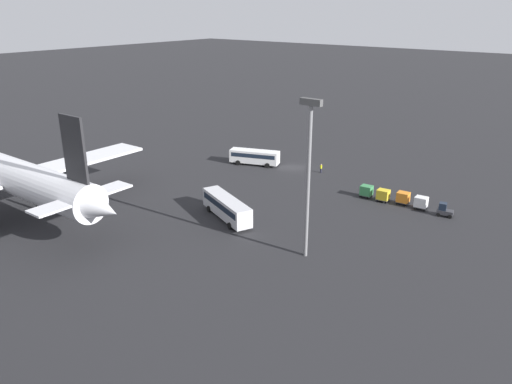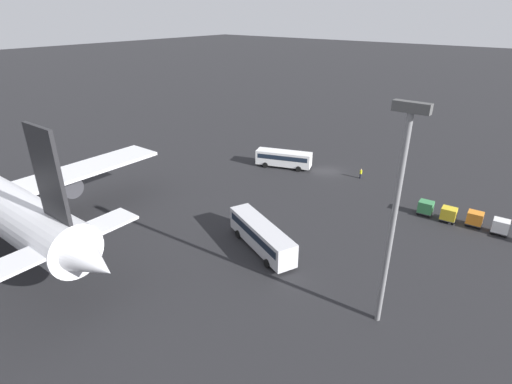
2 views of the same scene
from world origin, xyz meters
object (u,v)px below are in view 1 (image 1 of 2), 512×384
(airplane, at_px, (5,173))
(cargo_cart_green, at_px, (366,191))
(worker_person, at_px, (321,168))
(cargo_cart_yellow, at_px, (383,195))
(shuttle_bus_near, at_px, (255,156))
(baggage_tug, at_px, (444,210))
(cargo_cart_white, at_px, (421,202))
(shuttle_bus_far, at_px, (227,206))
(cargo_cart_orange, at_px, (403,197))

(airplane, xyz_separation_m, cargo_cart_green, (-40.19, -40.80, -5.62))
(worker_person, relative_size, cargo_cart_yellow, 0.83)
(airplane, xyz_separation_m, worker_person, (-27.24, -47.62, -5.94))
(shuttle_bus_near, bearing_deg, baggage_tug, 155.64)
(cargo_cart_yellow, height_order, cargo_cart_green, same)
(cargo_cart_white, distance_m, cargo_cart_green, 9.29)
(cargo_cart_green, bearing_deg, cargo_cart_white, -176.97)
(shuttle_bus_near, relative_size, cargo_cart_yellow, 4.91)
(cargo_cart_white, bearing_deg, shuttle_bus_near, -4.06)
(shuttle_bus_near, distance_m, cargo_cart_white, 35.81)
(shuttle_bus_far, distance_m, cargo_cart_yellow, 26.53)
(worker_person, distance_m, cargo_cart_yellow, 17.48)
(shuttle_bus_far, distance_m, cargo_cart_orange, 29.14)
(worker_person, height_order, cargo_cart_orange, cargo_cart_orange)
(worker_person, distance_m, cargo_cart_orange, 20.08)
(baggage_tug, bearing_deg, cargo_cart_green, -10.00)
(baggage_tug, relative_size, cargo_cart_orange, 1.23)
(airplane, distance_m, baggage_tug, 67.43)
(cargo_cart_white, relative_size, cargo_cart_yellow, 1.00)
(cargo_cart_orange, distance_m, cargo_cart_yellow, 3.21)
(airplane, distance_m, shuttle_bus_far, 33.94)
(airplane, relative_size, shuttle_bus_far, 4.48)
(cargo_cart_green, bearing_deg, shuttle_bus_near, -6.53)
(shuttle_bus_far, xyz_separation_m, worker_person, (0.14, -28.16, -1.11))
(shuttle_bus_near, height_order, cargo_cart_yellow, shuttle_bus_near)
(cargo_cart_yellow, bearing_deg, shuttle_bus_far, 53.15)
(airplane, height_order, cargo_cart_yellow, airplane)
(shuttle_bus_far, bearing_deg, cargo_cart_green, -98.14)
(cargo_cart_white, xyz_separation_m, cargo_cart_orange, (3.09, -0.25, 0.00))
(cargo_cart_yellow, relative_size, cargo_cart_green, 1.00)
(airplane, xyz_separation_m, cargo_cart_white, (-49.47, -41.29, -5.62))
(shuttle_bus_far, height_order, cargo_cart_green, shuttle_bus_far)
(cargo_cart_white, distance_m, cargo_cart_yellow, 6.22)
(cargo_cart_yellow, bearing_deg, baggage_tug, -179.06)
(airplane, bearing_deg, shuttle_bus_near, -108.06)
(cargo_cart_orange, height_order, cargo_cart_yellow, same)
(cargo_cart_white, height_order, cargo_cart_yellow, same)
(shuttle_bus_far, xyz_separation_m, baggage_tug, (-25.95, -21.38, -1.04))
(cargo_cart_white, bearing_deg, baggage_tug, 173.34)
(cargo_cart_yellow, bearing_deg, shuttle_bus_near, -6.09)
(shuttle_bus_far, bearing_deg, shuttle_bus_near, -37.95)
(airplane, bearing_deg, cargo_cart_orange, -138.78)
(shuttle_bus_near, bearing_deg, worker_person, 175.66)
(baggage_tug, xyz_separation_m, cargo_cart_white, (3.86, -0.45, 0.25))
(cargo_cart_yellow, bearing_deg, cargo_cart_green, -2.29)
(baggage_tug, xyz_separation_m, cargo_cart_orange, (6.95, -0.70, 0.25))
(airplane, xyz_separation_m, cargo_cart_orange, (-46.38, -41.54, -5.62))
(shuttle_bus_far, relative_size, baggage_tug, 4.61)
(airplane, bearing_deg, cargo_cart_yellow, -137.42)
(airplane, distance_m, cargo_cart_yellow, 59.66)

